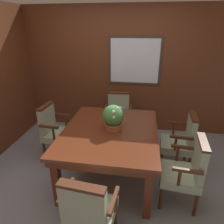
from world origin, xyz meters
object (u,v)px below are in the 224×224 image
(chair_head_far, at_px, (118,114))
(chair_head_near, at_px, (89,211))
(chair_right_near, at_px, (187,170))
(dining_table, at_px, (110,136))
(chair_left_far, at_px, (55,129))
(potted_plant, at_px, (113,117))
(chair_right_far, at_px, (181,140))

(chair_head_far, bearing_deg, chair_head_near, -95.10)
(chair_head_far, relative_size, chair_right_near, 1.00)
(chair_head_far, bearing_deg, dining_table, -93.86)
(chair_left_far, xyz_separation_m, chair_head_far, (0.97, 0.76, 0.00))
(chair_head_near, relative_size, potted_plant, 2.64)
(dining_table, xyz_separation_m, chair_right_far, (1.03, 0.34, -0.17))
(chair_head_near, distance_m, chair_left_far, 1.77)
(chair_head_far, height_order, chair_right_far, same)
(chair_left_far, xyz_separation_m, chair_right_near, (1.99, -0.72, 0.00))
(chair_left_far, height_order, potted_plant, potted_plant)
(chair_right_far, distance_m, potted_plant, 1.13)
(chair_right_near, bearing_deg, chair_head_near, -48.18)
(dining_table, xyz_separation_m, chair_right_near, (0.99, -0.37, -0.17))
(chair_head_near, bearing_deg, chair_head_far, -84.02)
(potted_plant, bearing_deg, chair_head_far, 93.48)
(chair_left_far, relative_size, chair_right_far, 1.00)
(chair_head_near, distance_m, potted_plant, 1.23)
(chair_head_far, xyz_separation_m, chair_right_near, (1.02, -1.48, 0.00))
(chair_head_far, xyz_separation_m, chair_right_far, (1.06, -0.78, 0.00))
(dining_table, distance_m, chair_head_far, 1.13)
(chair_head_near, height_order, chair_left_far, same)
(chair_head_near, xyz_separation_m, chair_left_far, (-0.98, 1.47, 0.00))
(chair_head_near, height_order, chair_right_far, same)
(dining_table, height_order, chair_left_far, chair_left_far)
(chair_head_far, xyz_separation_m, potted_plant, (0.07, -1.07, 0.44))
(chair_left_far, bearing_deg, chair_right_near, -107.04)
(chair_right_near, height_order, potted_plant, potted_plant)
(chair_right_near, height_order, chair_right_far, same)
(chair_head_near, relative_size, chair_right_near, 1.00)
(dining_table, bearing_deg, chair_head_far, 91.59)
(chair_right_far, bearing_deg, chair_right_near, 0.41)
(chair_left_far, distance_m, chair_right_far, 2.03)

